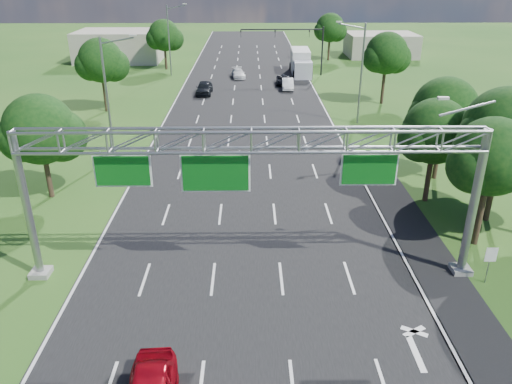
{
  "coord_description": "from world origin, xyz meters",
  "views": [
    {
      "loc": [
        0.16,
        -10.54,
        15.06
      ],
      "look_at": [
        0.53,
        15.88,
        3.04
      ],
      "focal_mm": 35.0,
      "sensor_mm": 36.0,
      "label": 1
    }
  ],
  "objects_px": {
    "box_truck": "(301,62)",
    "sign_gantry": "(253,152)",
    "traffic_signal": "(299,40)",
    "regulatory_sign": "(490,258)"
  },
  "relations": [
    {
      "from": "sign_gantry",
      "to": "traffic_signal",
      "type": "distance_m",
      "value": 53.51
    },
    {
      "from": "sign_gantry",
      "to": "traffic_signal",
      "type": "relative_size",
      "value": 1.92
    },
    {
      "from": "sign_gantry",
      "to": "box_truck",
      "type": "height_order",
      "value": "sign_gantry"
    },
    {
      "from": "regulatory_sign",
      "to": "traffic_signal",
      "type": "bearing_deg",
      "value": 95.2
    },
    {
      "from": "traffic_signal",
      "to": "sign_gantry",
      "type": "bearing_deg",
      "value": -97.68
    },
    {
      "from": "regulatory_sign",
      "to": "traffic_signal",
      "type": "height_order",
      "value": "traffic_signal"
    },
    {
      "from": "box_truck",
      "to": "sign_gantry",
      "type": "bearing_deg",
      "value": -96.42
    },
    {
      "from": "traffic_signal",
      "to": "box_truck",
      "type": "height_order",
      "value": "traffic_signal"
    },
    {
      "from": "box_truck",
      "to": "regulatory_sign",
      "type": "bearing_deg",
      "value": -83.81
    },
    {
      "from": "sign_gantry",
      "to": "traffic_signal",
      "type": "xyz_separation_m",
      "value": [
        7.15,
        53.0,
        -1.72
      ]
    }
  ]
}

